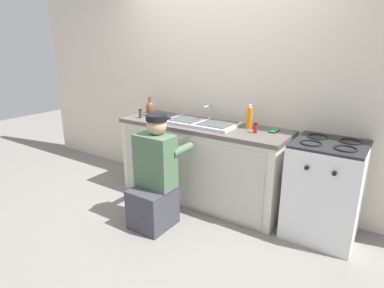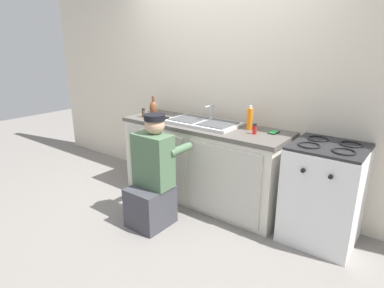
{
  "view_description": "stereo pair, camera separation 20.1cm",
  "coord_description": "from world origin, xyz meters",
  "px_view_note": "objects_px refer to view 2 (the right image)",
  "views": [
    {
      "loc": [
        1.8,
        -2.6,
        1.74
      ],
      "look_at": [
        0.0,
        0.1,
        0.71
      ],
      "focal_mm": 30.0,
      "sensor_mm": 36.0,
      "label": 1
    },
    {
      "loc": [
        1.96,
        -2.48,
        1.74
      ],
      "look_at": [
        0.0,
        0.1,
        0.71
      ],
      "focal_mm": 30.0,
      "sensor_mm": 36.0,
      "label": 2
    }
  ],
  "objects_px": {
    "sink_double_basin": "(203,122)",
    "spice_bottle_pepper": "(143,113)",
    "spice_bottle_red": "(255,129)",
    "vase_decorative": "(154,108)",
    "cell_phone": "(274,132)",
    "soap_bottle_orange": "(250,119)",
    "stove_range": "(323,193)",
    "plumber_person": "(152,180)"
  },
  "relations": [
    {
      "from": "sink_double_basin",
      "to": "spice_bottle_pepper",
      "type": "distance_m",
      "value": 0.78
    },
    {
      "from": "spice_bottle_red",
      "to": "vase_decorative",
      "type": "bearing_deg",
      "value": 178.22
    },
    {
      "from": "sink_double_basin",
      "to": "cell_phone",
      "type": "height_order",
      "value": "sink_double_basin"
    },
    {
      "from": "sink_double_basin",
      "to": "spice_bottle_pepper",
      "type": "relative_size",
      "value": 7.62
    },
    {
      "from": "soap_bottle_orange",
      "to": "cell_phone",
      "type": "bearing_deg",
      "value": 5.38
    },
    {
      "from": "stove_range",
      "to": "soap_bottle_orange",
      "type": "distance_m",
      "value": 0.99
    },
    {
      "from": "sink_double_basin",
      "to": "vase_decorative",
      "type": "bearing_deg",
      "value": 178.7
    },
    {
      "from": "stove_range",
      "to": "cell_phone",
      "type": "distance_m",
      "value": 0.72
    },
    {
      "from": "sink_double_basin",
      "to": "cell_phone",
      "type": "bearing_deg",
      "value": 9.07
    },
    {
      "from": "spice_bottle_red",
      "to": "cell_phone",
      "type": "relative_size",
      "value": 0.75
    },
    {
      "from": "stove_range",
      "to": "spice_bottle_red",
      "type": "bearing_deg",
      "value": -178.05
    },
    {
      "from": "vase_decorative",
      "to": "spice_bottle_red",
      "type": "bearing_deg",
      "value": -1.78
    },
    {
      "from": "sink_double_basin",
      "to": "soap_bottle_orange",
      "type": "relative_size",
      "value": 3.2
    },
    {
      "from": "plumber_person",
      "to": "spice_bottle_red",
      "type": "distance_m",
      "value": 1.11
    },
    {
      "from": "stove_range",
      "to": "vase_decorative",
      "type": "xyz_separation_m",
      "value": [
        -2.08,
        0.02,
        0.53
      ]
    },
    {
      "from": "plumber_person",
      "to": "spice_bottle_pepper",
      "type": "bearing_deg",
      "value": 139.62
    },
    {
      "from": "spice_bottle_pepper",
      "to": "stove_range",
      "type": "bearing_deg",
      "value": 4.11
    },
    {
      "from": "soap_bottle_orange",
      "to": "spice_bottle_red",
      "type": "xyz_separation_m",
      "value": [
        0.12,
        -0.12,
        -0.06
      ]
    },
    {
      "from": "sink_double_basin",
      "to": "spice_bottle_red",
      "type": "relative_size",
      "value": 7.62
    },
    {
      "from": "vase_decorative",
      "to": "cell_phone",
      "type": "height_order",
      "value": "vase_decorative"
    },
    {
      "from": "spice_bottle_red",
      "to": "cell_phone",
      "type": "distance_m",
      "value": 0.21
    },
    {
      "from": "soap_bottle_orange",
      "to": "spice_bottle_red",
      "type": "relative_size",
      "value": 2.38
    },
    {
      "from": "spice_bottle_pepper",
      "to": "spice_bottle_red",
      "type": "bearing_deg",
      "value": 5.18
    },
    {
      "from": "stove_range",
      "to": "cell_phone",
      "type": "height_order",
      "value": "stove_range"
    },
    {
      "from": "plumber_person",
      "to": "spice_bottle_pepper",
      "type": "relative_size",
      "value": 10.52
    },
    {
      "from": "sink_double_basin",
      "to": "soap_bottle_orange",
      "type": "distance_m",
      "value": 0.53
    },
    {
      "from": "spice_bottle_pepper",
      "to": "cell_phone",
      "type": "bearing_deg",
      "value": 10.17
    },
    {
      "from": "sink_double_basin",
      "to": "plumber_person",
      "type": "relative_size",
      "value": 0.72
    },
    {
      "from": "stove_range",
      "to": "plumber_person",
      "type": "height_order",
      "value": "plumber_person"
    },
    {
      "from": "vase_decorative",
      "to": "sink_double_basin",
      "type": "bearing_deg",
      "value": -1.3
    },
    {
      "from": "soap_bottle_orange",
      "to": "spice_bottle_pepper",
      "type": "bearing_deg",
      "value": -168.88
    },
    {
      "from": "plumber_person",
      "to": "vase_decorative",
      "type": "bearing_deg",
      "value": 132.09
    },
    {
      "from": "cell_phone",
      "to": "vase_decorative",
      "type": "bearing_deg",
      "value": -176.05
    },
    {
      "from": "soap_bottle_orange",
      "to": "cell_phone",
      "type": "relative_size",
      "value": 1.79
    },
    {
      "from": "cell_phone",
      "to": "spice_bottle_pepper",
      "type": "height_order",
      "value": "spice_bottle_pepper"
    },
    {
      "from": "spice_bottle_red",
      "to": "stove_range",
      "type": "bearing_deg",
      "value": 1.95
    },
    {
      "from": "plumber_person",
      "to": "spice_bottle_pepper",
      "type": "distance_m",
      "value": 1.02
    },
    {
      "from": "stove_range",
      "to": "plumber_person",
      "type": "relative_size",
      "value": 0.83
    },
    {
      "from": "spice_bottle_pepper",
      "to": "sink_double_basin",
      "type": "bearing_deg",
      "value": 11.27
    },
    {
      "from": "sink_double_basin",
      "to": "stove_range",
      "type": "relative_size",
      "value": 0.87
    },
    {
      "from": "plumber_person",
      "to": "cell_phone",
      "type": "height_order",
      "value": "plumber_person"
    },
    {
      "from": "plumber_person",
      "to": "sink_double_basin",
      "type": "bearing_deg",
      "value": 83.76
    }
  ]
}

